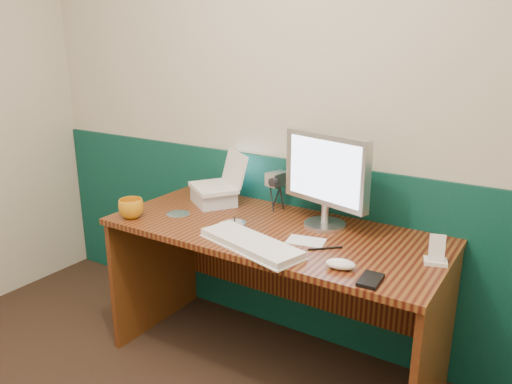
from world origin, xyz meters
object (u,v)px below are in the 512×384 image
Objects in this scene: camcorder at (277,192)px; mug at (131,208)px; monitor at (327,180)px; desk at (272,300)px; keyboard at (251,244)px; laptop at (213,170)px.

mug is at bearing -123.94° from camcorder.
mug is (-0.87, -0.41, -0.18)m from monitor.
keyboard is at bearing -82.60° from desk.
camcorder is at bearing 123.43° from keyboard.
laptop is at bearing 157.40° from keyboard.
monitor reaches higher than keyboard.
monitor is 2.37× the size of camcorder.
desk is 0.46m from keyboard.
monitor is 0.48m from keyboard.
keyboard reaches higher than desk.
camcorder is at bearing 50.76° from laptop.
mug is (-0.68, -0.25, 0.42)m from desk.
laptop is 2.15× the size of mug.
monitor is at bearing 39.90° from desk.
desk is at bearing 20.34° from mug.
desk is 0.75m from laptop.
desk is 6.01× the size of laptop.
desk is 8.16× the size of camcorder.
laptop is 0.66m from monitor.
laptop is 0.66m from keyboard.
camcorder is (-0.32, 0.09, -0.13)m from monitor.
keyboard is (-0.16, -0.40, -0.22)m from monitor.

